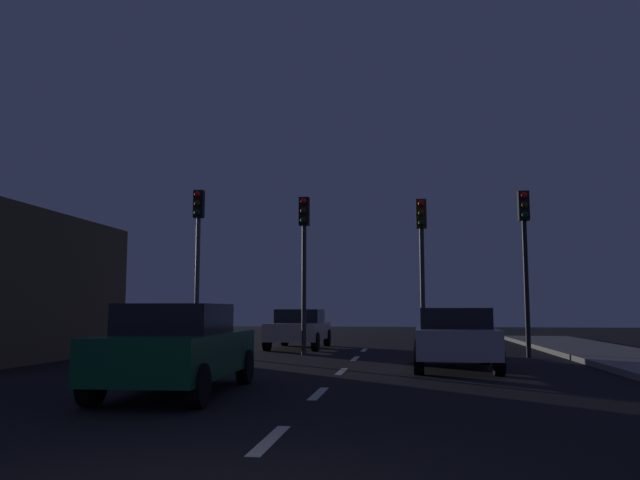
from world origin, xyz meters
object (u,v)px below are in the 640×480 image
traffic_signal_center_left (304,244)px  traffic_signal_far_right (525,240)px  traffic_signal_far_left (198,239)px  traffic_signal_center_right (422,245)px  car_adjacent_lane (178,348)px  car_oncoming_far (299,328)px  car_stopped_ahead (455,338)px

traffic_signal_center_left → traffic_signal_far_right: bearing=0.0°
traffic_signal_far_left → traffic_signal_center_right: size_ratio=1.10×
traffic_signal_far_right → car_adjacent_lane: bearing=-129.2°
traffic_signal_far_left → car_oncoming_far: traffic_signal_far_left is taller
car_adjacent_lane → traffic_signal_center_left: bearing=85.8°
car_stopped_ahead → car_adjacent_lane: (-4.95, -5.03, 0.03)m
traffic_signal_center_left → car_oncoming_far: traffic_signal_center_left is taller
traffic_signal_far_left → car_oncoming_far: bearing=51.0°
car_stopped_ahead → traffic_signal_center_left: bearing=136.9°
traffic_signal_far_right → car_oncoming_far: 8.63m
traffic_signal_center_right → car_oncoming_far: 6.14m
traffic_signal_far_left → traffic_signal_far_right: (10.19, -0.00, -0.18)m
traffic_signal_far_left → traffic_signal_far_right: 10.19m
traffic_signal_center_right → traffic_signal_far_right: 3.06m
car_stopped_ahead → car_oncoming_far: (-5.01, 7.41, -0.01)m
traffic_signal_far_left → traffic_signal_far_right: traffic_signal_far_left is taller
car_stopped_ahead → traffic_signal_far_right: bearing=58.8°
traffic_signal_far_left → traffic_signal_far_right: bearing=-0.0°
traffic_signal_center_left → car_stopped_ahead: (4.29, -4.02, -2.72)m
traffic_signal_center_left → traffic_signal_far_right: (6.72, 0.00, 0.02)m
traffic_signal_center_right → car_oncoming_far: bearing=142.3°
car_stopped_ahead → car_adjacent_lane: size_ratio=0.93×
traffic_signal_center_right → car_stopped_ahead: (0.63, -4.02, -2.62)m
traffic_signal_center_left → car_adjacent_lane: bearing=-94.2°
car_adjacent_lane → car_oncoming_far: (-0.06, 12.44, -0.04)m
traffic_signal_far_left → traffic_signal_center_left: size_ratio=1.06×
traffic_signal_center_left → traffic_signal_far_right: traffic_signal_far_right is taller
traffic_signal_center_right → car_adjacent_lane: 10.36m
traffic_signal_far_left → car_oncoming_far: (2.75, 3.39, -2.94)m
traffic_signal_far_left → car_stopped_ahead: 9.22m
traffic_signal_far_left → traffic_signal_center_left: traffic_signal_far_left is taller
car_adjacent_lane → traffic_signal_far_left: bearing=107.2°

